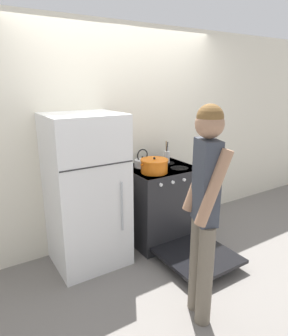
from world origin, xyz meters
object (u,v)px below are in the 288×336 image
(dutch_oven_pot, at_px, (154,166))
(person, at_px, (205,205))
(tea_kettle, at_px, (143,162))
(utensil_jar, at_px, (167,156))
(stove_range, at_px, (162,205))
(refrigerator, at_px, (87,192))

(dutch_oven_pot, bearing_deg, person, -104.73)
(tea_kettle, relative_size, utensil_jar, 0.86)
(stove_range, height_order, tea_kettle, tea_kettle)
(refrigerator, distance_m, utensil_jar, 1.16)
(dutch_oven_pot, distance_m, tea_kettle, 0.27)
(dutch_oven_pot, bearing_deg, utensil_jar, 36.17)
(refrigerator, height_order, utensil_jar, refrigerator)
(refrigerator, height_order, person, person)
(tea_kettle, xyz_separation_m, person, (-0.31, -1.38, 0.02))
(tea_kettle, bearing_deg, utensil_jar, 1.16)
(refrigerator, distance_m, dutch_oven_pot, 0.79)
(stove_range, xyz_separation_m, tea_kettle, (-0.16, 0.17, 0.53))
(dutch_oven_pot, height_order, tea_kettle, tea_kettle)
(utensil_jar, distance_m, person, 1.54)
(stove_range, bearing_deg, refrigerator, 177.23)
(stove_range, xyz_separation_m, utensil_jar, (0.20, 0.18, 0.55))
(utensil_jar, bearing_deg, tea_kettle, -178.84)
(refrigerator, relative_size, person, 0.91)
(stove_range, bearing_deg, dutch_oven_pot, -151.89)
(stove_range, relative_size, utensil_jar, 5.10)
(refrigerator, relative_size, dutch_oven_pot, 4.58)
(stove_range, height_order, dutch_oven_pot, dutch_oven_pot)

